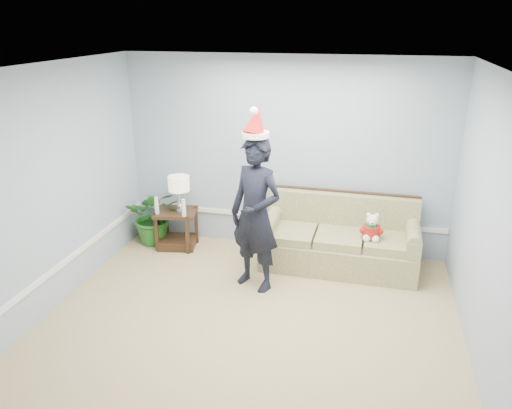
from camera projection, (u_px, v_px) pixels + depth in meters
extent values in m
cube|color=tan|center=(238.00, 348.00, 5.04)|extent=(4.50, 5.00, 0.02)
cube|color=white|center=(234.00, 72.00, 4.09)|extent=(4.50, 5.00, 0.02)
cube|color=#8FA6B7|center=(285.00, 156.00, 6.85)|extent=(4.50, 0.02, 2.70)
cube|color=#8FA6B7|center=(22.00, 205.00, 5.06)|extent=(0.02, 5.00, 2.70)
cube|color=#8FA6B7|center=(502.00, 250.00, 4.08)|extent=(0.02, 5.00, 2.70)
cube|color=white|center=(284.00, 217.00, 7.15)|extent=(4.48, 0.03, 0.06)
cube|color=white|center=(38.00, 283.00, 5.37)|extent=(0.03, 4.98, 0.06)
cube|color=brown|center=(338.00, 253.00, 6.63)|extent=(2.02, 0.90, 0.38)
cube|color=brown|center=(292.00, 233.00, 6.64)|extent=(0.61, 0.70, 0.11)
cube|color=brown|center=(339.00, 238.00, 6.50)|extent=(0.61, 0.70, 0.11)
cube|color=brown|center=(388.00, 242.00, 6.37)|extent=(0.61, 0.70, 0.11)
cube|color=brown|center=(342.00, 212.00, 6.77)|extent=(2.01, 0.23, 0.54)
cube|color=black|center=(344.00, 192.00, 6.73)|extent=(2.01, 0.09, 0.05)
cube|color=brown|center=(271.00, 226.00, 6.72)|extent=(0.19, 0.86, 0.23)
cube|color=brown|center=(413.00, 239.00, 6.32)|extent=(0.19, 0.86, 0.23)
cube|color=#3D2316|center=(176.00, 212.00, 7.09)|extent=(0.65, 0.58, 0.05)
cube|color=#3D2316|center=(178.00, 242.00, 7.26)|extent=(0.59, 0.51, 0.13)
cube|color=#3D2316|center=(157.00, 232.00, 7.06)|extent=(0.05, 0.05, 0.56)
cube|color=#3D2316|center=(187.00, 235.00, 6.96)|extent=(0.05, 0.05, 0.56)
cube|color=#3D2316|center=(167.00, 223.00, 7.40)|extent=(0.05, 0.05, 0.56)
cube|color=#3D2316|center=(196.00, 225.00, 7.30)|extent=(0.05, 0.05, 0.56)
cylinder|color=silver|center=(180.00, 211.00, 7.03)|extent=(0.14, 0.14, 0.03)
sphere|color=silver|center=(180.00, 206.00, 7.00)|extent=(0.08, 0.08, 0.08)
cylinder|color=silver|center=(180.00, 197.00, 6.96)|extent=(0.02, 0.02, 0.30)
cylinder|color=beige|center=(179.00, 183.00, 6.89)|extent=(0.30, 0.30, 0.20)
cylinder|color=silver|center=(157.00, 209.00, 6.96)|extent=(0.06, 0.06, 0.13)
cylinder|color=white|center=(156.00, 201.00, 6.91)|extent=(0.05, 0.05, 0.11)
cylinder|color=silver|center=(184.00, 212.00, 6.87)|extent=(0.06, 0.06, 0.13)
cylinder|color=white|center=(183.00, 203.00, 6.83)|extent=(0.05, 0.05, 0.11)
imported|color=#1F5F1D|center=(154.00, 216.00, 7.27)|extent=(0.92, 0.86, 0.84)
imported|color=black|center=(256.00, 215.00, 5.90)|extent=(0.81, 0.70, 1.89)
cylinder|color=white|center=(256.00, 134.00, 5.56)|extent=(0.41, 0.41, 0.06)
cone|color=#AA121D|center=(256.00, 120.00, 5.53)|extent=(0.37, 0.41, 0.36)
sphere|color=white|center=(254.00, 111.00, 5.39)|extent=(0.09, 0.09, 0.09)
sphere|color=white|center=(371.00, 231.00, 6.30)|extent=(0.20, 0.20, 0.20)
cylinder|color=#AA121D|center=(371.00, 231.00, 6.30)|extent=(0.22, 0.22, 0.14)
cylinder|color=#145F2D|center=(372.00, 225.00, 6.27)|extent=(0.15, 0.15, 0.03)
sphere|color=white|center=(366.00, 238.00, 6.25)|extent=(0.09, 0.09, 0.09)
sphere|color=white|center=(375.00, 239.00, 6.23)|extent=(0.09, 0.09, 0.09)
sphere|color=white|center=(372.00, 220.00, 6.24)|extent=(0.14, 0.14, 0.14)
sphere|color=black|center=(372.00, 224.00, 6.17)|extent=(0.02, 0.02, 0.02)
sphere|color=white|center=(369.00, 215.00, 6.24)|extent=(0.06, 0.06, 0.06)
sphere|color=white|center=(377.00, 216.00, 6.22)|extent=(0.06, 0.06, 0.06)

